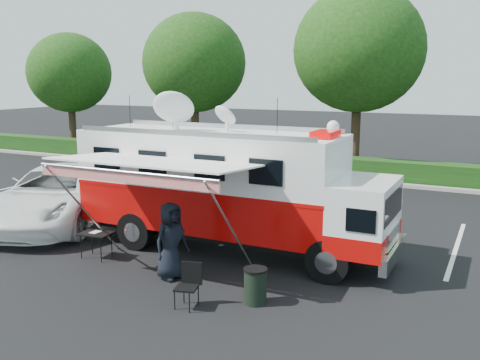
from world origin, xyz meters
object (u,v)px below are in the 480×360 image
object	(u,v)px
white_suv	(61,223)
folding_table	(96,234)
command_truck	(229,187)
trash_bin	(255,286)

from	to	relation	value
white_suv	folding_table	xyz separation A→B (m)	(3.43, -2.18, 0.65)
command_truck	trash_bin	distance (m)	3.80
command_truck	folding_table	bearing A→B (deg)	-143.63
command_truck	white_suv	size ratio (longest dim) A/B	1.30
command_truck	trash_bin	xyz separation A→B (m)	(2.10, -2.84, -1.40)
trash_bin	command_truck	bearing A→B (deg)	126.40
folding_table	trash_bin	bearing A→B (deg)	-8.52
command_truck	white_suv	world-z (taller)	command_truck
command_truck	folding_table	distance (m)	3.72
white_suv	folding_table	size ratio (longest dim) A/B	7.63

